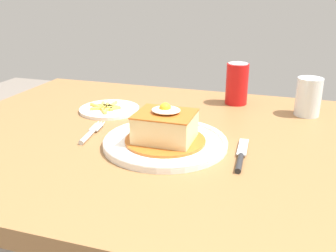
{
  "coord_description": "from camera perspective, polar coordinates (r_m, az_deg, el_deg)",
  "views": [
    {
      "loc": [
        0.2,
        -0.81,
        1.09
      ],
      "look_at": [
        -0.04,
        -0.04,
        0.78
      ],
      "focal_mm": 40.61,
      "sensor_mm": 36.0,
      "label": 1
    }
  ],
  "objects": [
    {
      "name": "dining_table",
      "position": [
        0.95,
        3.31,
        -7.88
      ],
      "size": [
        1.29,
        0.86,
        0.74
      ],
      "color": "olive",
      "rests_on": "ground_plane"
    },
    {
      "name": "main_plate",
      "position": [
        0.85,
        -0.41,
        -2.39
      ],
      "size": [
        0.28,
        0.28,
        0.02
      ],
      "color": "white",
      "rests_on": "dining_table"
    },
    {
      "name": "sandwich_meal",
      "position": [
        0.84,
        -0.41,
        -0.27
      ],
      "size": [
        0.18,
        0.18,
        0.09
      ],
      "color": "#B75B1E",
      "rests_on": "main_plate"
    },
    {
      "name": "fork",
      "position": [
        0.93,
        -11.6,
        -1.1
      ],
      "size": [
        0.03,
        0.14,
        0.01
      ],
      "color": "silver",
      "rests_on": "dining_table"
    },
    {
      "name": "knife",
      "position": [
        0.8,
        10.83,
        -4.75
      ],
      "size": [
        0.02,
        0.17,
        0.01
      ],
      "color": "#262628",
      "rests_on": "dining_table"
    },
    {
      "name": "soda_can",
      "position": [
        1.16,
        10.3,
        6.26
      ],
      "size": [
        0.07,
        0.07,
        0.12
      ],
      "color": "red",
      "rests_on": "dining_table"
    },
    {
      "name": "drinking_glass",
      "position": [
        1.11,
        20.29,
        3.77
      ],
      "size": [
        0.07,
        0.07,
        0.1
      ],
      "color": "gold",
      "rests_on": "dining_table"
    },
    {
      "name": "side_plate_fries",
      "position": [
        1.1,
        -8.84,
        2.52
      ],
      "size": [
        0.17,
        0.17,
        0.02
      ],
      "color": "white",
      "rests_on": "dining_table"
    }
  ]
}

